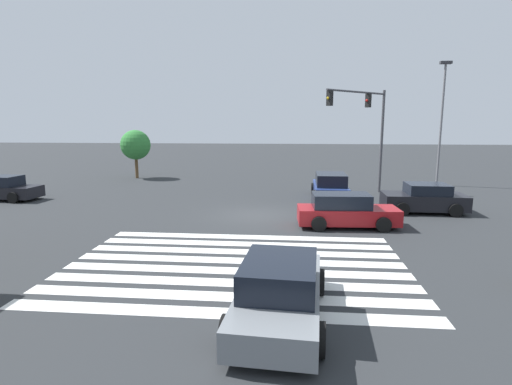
{
  "coord_description": "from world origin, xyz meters",
  "views": [
    {
      "loc": [
        1.76,
        -19.58,
        4.59
      ],
      "look_at": [
        0.0,
        0.0,
        1.17
      ],
      "focal_mm": 28.0,
      "sensor_mm": 36.0,
      "label": 1
    }
  ],
  "objects_px": {
    "car_2": "(424,199)",
    "car_5": "(3,189)",
    "tree_corner_a": "(136,145)",
    "car_0": "(330,186)",
    "street_light_pole_a": "(442,113)",
    "car_3": "(346,211)",
    "traffic_signal_mast": "(368,120)",
    "car_1": "(280,291)"
  },
  "relations": [
    {
      "from": "car_0",
      "to": "car_5",
      "type": "relative_size",
      "value": 0.98
    },
    {
      "from": "street_light_pole_a",
      "to": "car_0",
      "type": "bearing_deg",
      "value": -144.72
    },
    {
      "from": "car_2",
      "to": "tree_corner_a",
      "type": "height_order",
      "value": "tree_corner_a"
    },
    {
      "from": "traffic_signal_mast",
      "to": "car_1",
      "type": "xyz_separation_m",
      "value": [
        -4.97,
        -17.22,
        -4.08
      ]
    },
    {
      "from": "street_light_pole_a",
      "to": "tree_corner_a",
      "type": "xyz_separation_m",
      "value": [
        -23.89,
        1.88,
        -2.5
      ]
    },
    {
      "from": "car_2",
      "to": "tree_corner_a",
      "type": "relative_size",
      "value": 1.03
    },
    {
      "from": "car_2",
      "to": "car_5",
      "type": "height_order",
      "value": "car_2"
    },
    {
      "from": "car_1",
      "to": "car_2",
      "type": "relative_size",
      "value": 1.17
    },
    {
      "from": "car_2",
      "to": "car_5",
      "type": "relative_size",
      "value": 0.91
    },
    {
      "from": "car_2",
      "to": "car_5",
      "type": "distance_m",
      "value": 24.35
    },
    {
      "from": "traffic_signal_mast",
      "to": "car_0",
      "type": "distance_m",
      "value": 4.86
    },
    {
      "from": "car_3",
      "to": "car_1",
      "type": "bearing_deg",
      "value": -109.48
    },
    {
      "from": "car_0",
      "to": "tree_corner_a",
      "type": "height_order",
      "value": "tree_corner_a"
    },
    {
      "from": "car_0",
      "to": "car_3",
      "type": "bearing_deg",
      "value": -178.88
    },
    {
      "from": "car_0",
      "to": "tree_corner_a",
      "type": "relative_size",
      "value": 1.1
    },
    {
      "from": "traffic_signal_mast",
      "to": "car_5",
      "type": "xyz_separation_m",
      "value": [
        -22.15,
        -3.76,
        -4.1
      ]
    },
    {
      "from": "street_light_pole_a",
      "to": "tree_corner_a",
      "type": "relative_size",
      "value": 2.21
    },
    {
      "from": "car_2",
      "to": "street_light_pole_a",
      "type": "bearing_deg",
      "value": -111.05
    },
    {
      "from": "car_3",
      "to": "street_light_pole_a",
      "type": "height_order",
      "value": "street_light_pole_a"
    },
    {
      "from": "traffic_signal_mast",
      "to": "tree_corner_a",
      "type": "distance_m",
      "value": 19.02
    },
    {
      "from": "street_light_pole_a",
      "to": "tree_corner_a",
      "type": "height_order",
      "value": "street_light_pole_a"
    },
    {
      "from": "car_0",
      "to": "car_2",
      "type": "height_order",
      "value": "car_0"
    },
    {
      "from": "car_5",
      "to": "car_2",
      "type": "bearing_deg",
      "value": -179.41
    },
    {
      "from": "car_1",
      "to": "tree_corner_a",
      "type": "bearing_deg",
      "value": 32.47
    },
    {
      "from": "street_light_pole_a",
      "to": "car_5",
      "type": "bearing_deg",
      "value": -163.61
    },
    {
      "from": "traffic_signal_mast",
      "to": "tree_corner_a",
      "type": "relative_size",
      "value": 1.66
    },
    {
      "from": "car_5",
      "to": "street_light_pole_a",
      "type": "distance_m",
      "value": 29.8
    },
    {
      "from": "traffic_signal_mast",
      "to": "car_1",
      "type": "relative_size",
      "value": 1.38
    },
    {
      "from": "car_5",
      "to": "tree_corner_a",
      "type": "bearing_deg",
      "value": -109.67
    },
    {
      "from": "car_0",
      "to": "car_3",
      "type": "height_order",
      "value": "car_0"
    },
    {
      "from": "car_2",
      "to": "car_3",
      "type": "bearing_deg",
      "value": 38.5
    },
    {
      "from": "car_2",
      "to": "tree_corner_a",
      "type": "distance_m",
      "value": 23.09
    },
    {
      "from": "traffic_signal_mast",
      "to": "car_0",
      "type": "xyz_separation_m",
      "value": [
        -2.34,
        -1.42,
        -4.02
      ]
    },
    {
      "from": "car_3",
      "to": "street_light_pole_a",
      "type": "bearing_deg",
      "value": 54.3
    },
    {
      "from": "car_1",
      "to": "car_5",
      "type": "bearing_deg",
      "value": 55.93
    },
    {
      "from": "car_0",
      "to": "street_light_pole_a",
      "type": "relative_size",
      "value": 0.5
    },
    {
      "from": "car_0",
      "to": "street_light_pole_a",
      "type": "bearing_deg",
      "value": -53.87
    },
    {
      "from": "car_3",
      "to": "car_5",
      "type": "relative_size",
      "value": 0.99
    },
    {
      "from": "tree_corner_a",
      "to": "car_2",
      "type": "bearing_deg",
      "value": -29.76
    },
    {
      "from": "car_0",
      "to": "tree_corner_a",
      "type": "bearing_deg",
      "value": 63.92
    },
    {
      "from": "car_1",
      "to": "car_3",
      "type": "distance_m",
      "value": 9.24
    },
    {
      "from": "traffic_signal_mast",
      "to": "car_5",
      "type": "height_order",
      "value": "traffic_signal_mast"
    }
  ]
}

